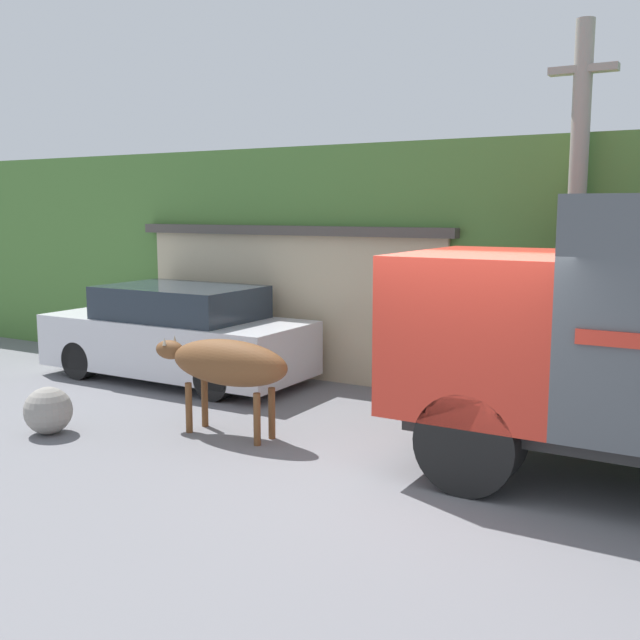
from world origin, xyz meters
TOP-DOWN VIEW (x-y plane):
  - ground_plane at (0.00, 0.00)m, footprint 60.00×60.00m
  - hillside_embankment at (0.00, 6.43)m, footprint 32.00×5.44m
  - building_backdrop at (-4.39, 4.84)m, footprint 6.22×2.70m
  - brown_cow at (-3.16, 0.30)m, footprint 2.10×0.60m
  - parked_suv at (-5.87, 2.44)m, footprint 4.77×1.90m
  - pedestrian_on_hill at (-1.86, 3.30)m, footprint 0.31×0.31m
  - utility_pole at (0.48, 3.46)m, footprint 0.90×0.25m
  - roadside_rock at (-5.22, -0.85)m, footprint 0.62×0.62m

SIDE VIEW (x-z plane):
  - ground_plane at x=0.00m, z-range 0.00..0.00m
  - roadside_rock at x=-5.22m, z-range 0.00..0.62m
  - parked_suv at x=-5.87m, z-range -0.02..1.61m
  - pedestrian_on_hill at x=-1.86m, z-range 0.10..1.79m
  - brown_cow at x=-3.16m, z-range 0.32..1.59m
  - building_backdrop at x=-4.39m, z-range 0.01..2.66m
  - hillside_embankment at x=0.00m, z-range 0.00..3.98m
  - utility_pole at x=0.48m, z-range 0.10..5.53m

